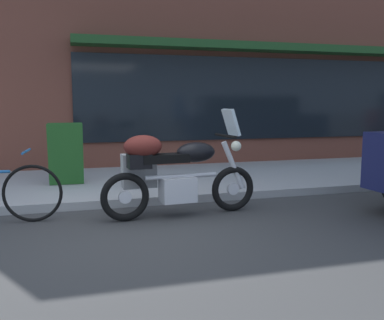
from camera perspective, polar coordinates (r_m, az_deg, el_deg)
ground_plane at (r=4.86m, az=-8.01°, el=-9.90°), size 80.00×80.00×0.00m
touring_motorcycle at (r=5.47m, az=-2.89°, el=-1.44°), size 2.08×0.62×1.38m
sandwich_board_sign at (r=7.28m, az=-16.52°, el=0.78°), size 0.55×0.43×1.01m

